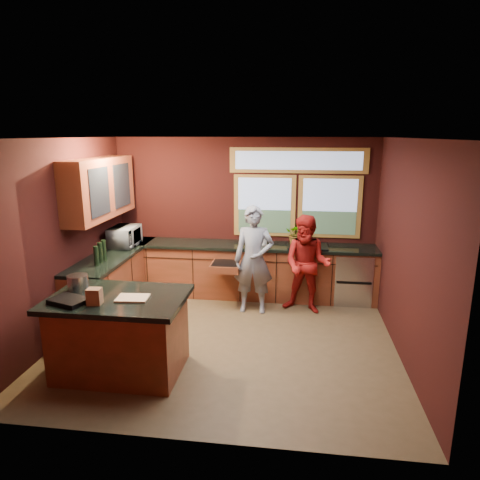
% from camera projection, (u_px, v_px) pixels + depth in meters
% --- Properties ---
extents(floor, '(4.50, 4.50, 0.00)m').
position_uv_depth(floor, '(227.00, 340.00, 5.86)').
color(floor, brown).
rests_on(floor, ground).
extents(room_shell, '(4.52, 4.02, 2.71)m').
position_uv_depth(room_shell, '(186.00, 206.00, 5.81)').
color(room_shell, black).
rests_on(room_shell, ground).
extents(back_counter, '(4.50, 0.64, 0.93)m').
position_uv_depth(back_counter, '(254.00, 270.00, 7.36)').
color(back_counter, '#592B15').
rests_on(back_counter, floor).
extents(left_counter, '(0.64, 2.30, 0.93)m').
position_uv_depth(left_counter, '(114.00, 281.00, 6.81)').
color(left_counter, '#592B15').
rests_on(left_counter, floor).
extents(island, '(1.55, 1.05, 0.95)m').
position_uv_depth(island, '(120.00, 334.00, 4.99)').
color(island, '#592B15').
rests_on(island, floor).
extents(person_grey, '(0.62, 0.41, 1.70)m').
position_uv_depth(person_grey, '(254.00, 260.00, 6.64)').
color(person_grey, slate).
rests_on(person_grey, floor).
extents(person_red, '(0.87, 0.75, 1.55)m').
position_uv_depth(person_red, '(307.00, 265.00, 6.64)').
color(person_red, maroon).
rests_on(person_red, floor).
extents(microwave, '(0.41, 0.60, 0.33)m').
position_uv_depth(microwave, '(125.00, 236.00, 7.10)').
color(microwave, '#999999').
rests_on(microwave, left_counter).
extents(potted_plant, '(0.34, 0.30, 0.38)m').
position_uv_depth(potted_plant, '(296.00, 234.00, 7.16)').
color(potted_plant, '#999999').
rests_on(potted_plant, back_counter).
extents(paper_towel, '(0.12, 0.12, 0.28)m').
position_uv_depth(paper_towel, '(264.00, 237.00, 7.19)').
color(paper_towel, silver).
rests_on(paper_towel, back_counter).
extents(cutting_board, '(0.37, 0.28, 0.02)m').
position_uv_depth(cutting_board, '(133.00, 298.00, 4.81)').
color(cutting_board, tan).
rests_on(cutting_board, island).
extents(stock_pot, '(0.24, 0.24, 0.18)m').
position_uv_depth(stock_pot, '(78.00, 282.00, 5.07)').
color(stock_pot, '#AEAEB2').
rests_on(stock_pot, island).
extents(paper_bag, '(0.16, 0.13, 0.18)m').
position_uv_depth(paper_bag, '(94.00, 296.00, 4.64)').
color(paper_bag, brown).
rests_on(paper_bag, island).
extents(black_tray, '(0.47, 0.39, 0.05)m').
position_uv_depth(black_tray, '(69.00, 301.00, 4.69)').
color(black_tray, black).
rests_on(black_tray, island).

